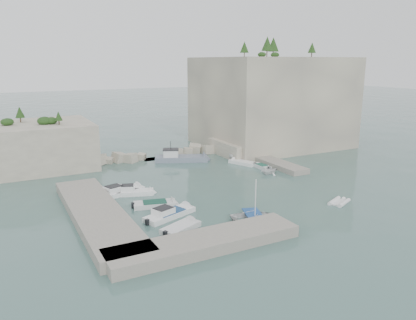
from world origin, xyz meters
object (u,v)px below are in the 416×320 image
inflatable_dinghy (339,203)px  motorboat_a (121,194)px  motorboat_c (155,206)px  rowboat (255,220)px  work_boat (181,161)px  motorboat_b (134,195)px  tender_east_a (269,174)px  tender_east_b (262,168)px  motorboat_d (170,217)px  tender_east_d (240,160)px  tender_east_c (243,164)px  motorboat_e (181,230)px

inflatable_dinghy → motorboat_a: bearing=121.7°
motorboat_c → rowboat: bearing=-33.6°
motorboat_a → work_boat: 18.63m
motorboat_b → work_boat: bearing=65.7°
tender_east_a → work_boat: work_boat is taller
tender_east_a → motorboat_b: bearing=92.2°
rowboat → work_boat: work_boat is taller
inflatable_dinghy → tender_east_b: (1.26, 17.55, 0.00)m
tender_east_b → motorboat_a: bearing=94.0°
motorboat_d → tender_east_a: tender_east_a is taller
inflatable_dinghy → motorboat_c: bearing=131.8°
motorboat_d → tender_east_d: tender_east_d is taller
rowboat → tender_east_c: rowboat is taller
motorboat_a → motorboat_e: (2.16, -13.79, 0.00)m
motorboat_c → tender_east_c: 22.97m
motorboat_c → work_boat: 21.94m
motorboat_a → tender_east_c: size_ratio=1.34×
motorboat_e → inflatable_dinghy: (19.72, -1.55, 0.00)m
motorboat_e → tender_east_c: size_ratio=0.91×
inflatable_dinghy → tender_east_c: (-0.01, 21.11, 0.00)m
tender_east_c → work_boat: (-7.94, 6.60, 0.00)m
inflatable_dinghy → work_boat: 28.84m
rowboat → tender_east_d: 26.53m
motorboat_a → motorboat_b: (1.45, -0.93, 0.00)m
motorboat_c → motorboat_d: (0.31, -3.74, 0.00)m
work_boat → tender_east_a: bearing=-34.6°
inflatable_dinghy → tender_east_c: tender_east_c is taller
rowboat → inflatable_dinghy: 11.75m
tender_east_b → motorboat_c: bearing=110.5°
tender_east_b → motorboat_d: bearing=119.1°
tender_east_c → tender_east_d: tender_east_d is taller
inflatable_dinghy → tender_east_d: bearing=64.2°
motorboat_c → tender_east_a: size_ratio=1.84×
motorboat_c → work_boat: (11.65, 18.59, 0.00)m
motorboat_b → work_boat: 18.25m
motorboat_c → tender_east_b: (20.87, 8.43, 0.00)m
motorboat_b → work_boat: (12.48, 13.31, 0.00)m
tender_east_b → motorboat_e: bearing=125.8°
motorboat_a → tender_east_b: 23.25m
motorboat_e → tender_east_a: tender_east_a is taller
motorboat_b → tender_east_d: tender_east_d is taller
motorboat_b → tender_east_b: 21.92m
tender_east_d → work_boat: 9.92m
motorboat_d → tender_east_d: 27.23m
motorboat_a → tender_east_a: tender_east_a is taller
motorboat_c → tender_east_a: (19.94, 5.22, 0.00)m
motorboat_d → tender_east_d: (20.33, 18.12, 0.00)m
motorboat_c → tender_east_c: same height
tender_east_c → work_boat: size_ratio=0.53×
motorboat_a → motorboat_e: bearing=-97.5°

